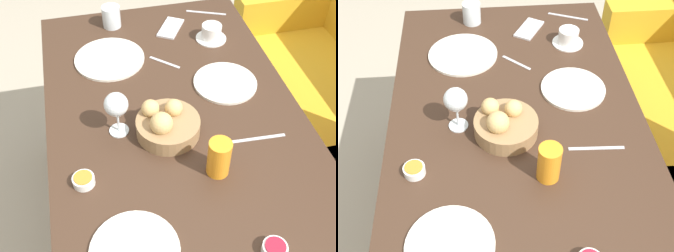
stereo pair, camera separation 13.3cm
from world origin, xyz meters
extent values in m
plane|color=#A89E89|center=(0.00, 0.00, 0.00)|extent=(10.00, 10.00, 0.00)
cube|color=#3D281C|center=(0.00, 0.00, 0.73)|extent=(1.49, 0.85, 0.03)
cube|color=#3D281C|center=(-0.69, -0.38, 0.35)|extent=(0.06, 0.06, 0.71)
cube|color=#3D281C|center=(-0.69, 0.38, 0.35)|extent=(0.06, 0.06, 0.71)
cube|color=gold|center=(-0.94, 0.92, 0.31)|extent=(0.14, 0.70, 0.61)
cylinder|color=#99754C|center=(0.03, -0.04, 0.77)|extent=(0.20, 0.20, 0.05)
sphere|color=tan|center=(-0.02, -0.09, 0.82)|extent=(0.06, 0.06, 0.06)
sphere|color=tan|center=(0.05, -0.07, 0.82)|extent=(0.07, 0.07, 0.07)
sphere|color=tan|center=(-0.01, -0.02, 0.82)|extent=(0.06, 0.06, 0.06)
cylinder|color=silver|center=(-0.40, -0.17, 0.75)|extent=(0.27, 0.27, 0.01)
cylinder|color=silver|center=(0.41, -0.22, 0.75)|extent=(0.23, 0.23, 0.01)
cylinder|color=silver|center=(-0.16, 0.21, 0.75)|extent=(0.23, 0.23, 0.01)
cylinder|color=orange|center=(0.21, 0.06, 0.81)|extent=(0.07, 0.07, 0.12)
cylinder|color=silver|center=(-0.63, -0.13, 0.79)|extent=(0.08, 0.08, 0.09)
cylinder|color=silver|center=(-0.02, -0.19, 0.75)|extent=(0.06, 0.06, 0.00)
cylinder|color=silver|center=(-0.02, -0.19, 0.79)|extent=(0.01, 0.01, 0.07)
sphere|color=silver|center=(-0.02, -0.19, 0.86)|extent=(0.08, 0.08, 0.08)
cylinder|color=white|center=(-0.44, 0.25, 0.75)|extent=(0.12, 0.12, 0.01)
cylinder|color=white|center=(-0.44, 0.25, 0.78)|extent=(0.08, 0.08, 0.06)
cylinder|color=white|center=(0.17, -0.32, 0.76)|extent=(0.06, 0.06, 0.03)
cylinder|color=#C67F28|center=(0.17, -0.32, 0.77)|extent=(0.05, 0.05, 0.00)
cube|color=#B7B7BC|center=(-0.64, 0.29, 0.75)|extent=(0.08, 0.17, 0.00)
cube|color=#B7B7BC|center=(0.12, 0.23, 0.75)|extent=(0.02, 0.18, 0.00)
cube|color=#B7B7BC|center=(-0.33, 0.03, 0.75)|extent=(0.10, 0.10, 0.00)
cube|color=silver|center=(-0.55, 0.10, 0.75)|extent=(0.17, 0.14, 0.01)
camera|label=1|loc=(0.93, -0.25, 1.74)|focal=45.00mm
camera|label=2|loc=(0.95, -0.12, 1.74)|focal=45.00mm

